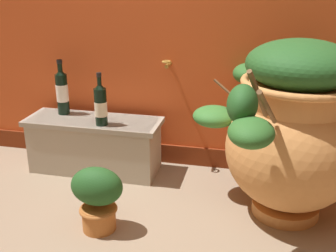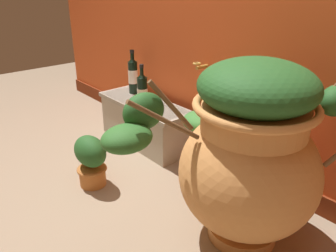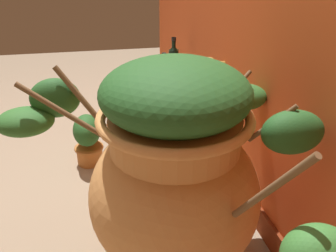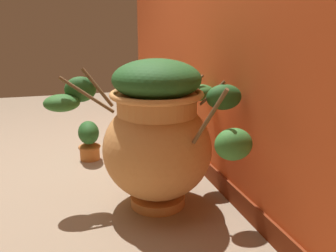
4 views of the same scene
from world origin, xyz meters
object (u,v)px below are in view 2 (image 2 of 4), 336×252
at_px(wine_bottle_middle, 133,75).
at_px(terracotta_urn, 250,153).
at_px(wine_bottle_left, 142,90).
at_px(potted_shrub, 91,159).

bearing_deg(wine_bottle_middle, terracotta_urn, -12.75).
xyz_separation_m(wine_bottle_left, potted_shrub, (0.18, -0.54, -0.29)).
bearing_deg(wine_bottle_left, wine_bottle_middle, 156.20).
relative_size(terracotta_urn, wine_bottle_middle, 3.22).
height_order(wine_bottle_left, wine_bottle_middle, wine_bottle_middle).
relative_size(terracotta_urn, wine_bottle_left, 3.55).
bearing_deg(potted_shrub, wine_bottle_middle, 125.94).
xyz_separation_m(wine_bottle_middle, potted_shrub, (0.49, -0.68, -0.32)).
height_order(terracotta_urn, wine_bottle_middle, terracotta_urn).
distance_m(terracotta_urn, wine_bottle_middle, 1.44).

